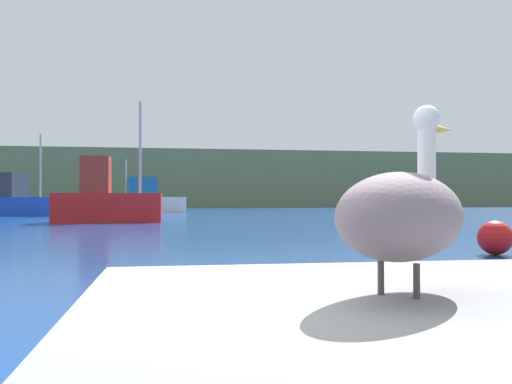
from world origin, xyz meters
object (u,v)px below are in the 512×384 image
fishing_boat_blue (7,201)px  mooring_buoy (495,238)px  fishing_boat_white (147,200)px  pelican (403,214)px  fishing_boat_red (105,200)px

fishing_boat_blue → mooring_buoy: size_ratio=11.90×
fishing_boat_white → mooring_buoy: fishing_boat_white is taller
pelican → fishing_boat_red: bearing=55.5°
fishing_boat_blue → fishing_boat_red: size_ratio=1.39×
mooring_buoy → pelican: bearing=-125.5°
fishing_boat_blue → mooring_buoy: (15.94, -27.09, -0.62)m
fishing_boat_red → mooring_buoy: 18.02m
fishing_boat_white → pelican: bearing=89.3°
fishing_boat_white → mooring_buoy: (7.58, -33.97, -0.69)m
fishing_boat_red → mooring_buoy: (8.72, -15.75, -0.67)m
pelican → fishing_boat_white: (-2.68, 40.84, 0.04)m
pelican → fishing_boat_red: fishing_boat_red is taller
fishing_boat_red → fishing_boat_white: fishing_boat_red is taller
fishing_boat_white → mooring_buoy: bearing=98.1°
pelican → fishing_boat_blue: bearing=64.0°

